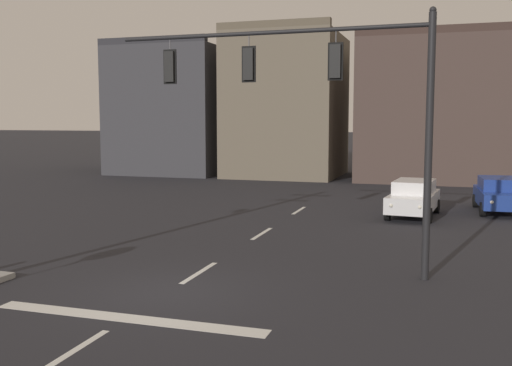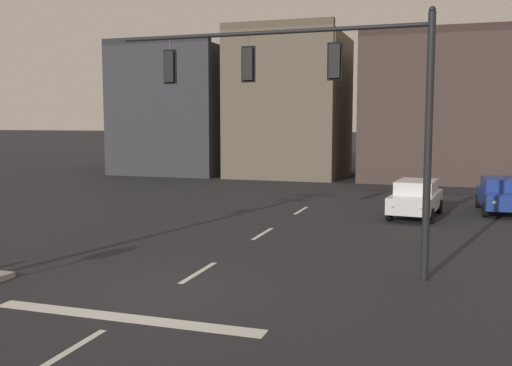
% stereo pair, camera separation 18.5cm
% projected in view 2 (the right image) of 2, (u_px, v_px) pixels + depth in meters
% --- Properties ---
extents(ground_plane, '(400.00, 400.00, 0.00)m').
position_uv_depth(ground_plane, '(166.00, 292.00, 14.62)').
color(ground_plane, '#232328').
extents(stop_bar_paint, '(6.40, 0.50, 0.01)m').
position_uv_depth(stop_bar_paint, '(124.00, 318.00, 12.73)').
color(stop_bar_paint, silver).
rests_on(stop_bar_paint, ground).
extents(lane_centreline, '(0.16, 26.40, 0.01)m').
position_uv_depth(lane_centreline, '(199.00, 272.00, 16.51)').
color(lane_centreline, silver).
rests_on(lane_centreline, ground).
extents(signal_mast_near_side, '(9.10, 0.50, 7.15)m').
position_uv_depth(signal_mast_near_side, '(319.00, 89.00, 16.19)').
color(signal_mast_near_side, black).
rests_on(signal_mast_near_side, ground).
extents(car_lot_nearside, '(2.26, 4.59, 1.61)m').
position_uv_depth(car_lot_nearside, '(416.00, 198.00, 25.97)').
color(car_lot_nearside, silver).
rests_on(car_lot_nearside, ground).
extents(car_lot_middle, '(2.11, 4.53, 1.61)m').
position_uv_depth(car_lot_middle, '(502.00, 194.00, 27.15)').
color(car_lot_middle, navy).
rests_on(car_lot_middle, ground).
extents(building_row, '(29.81, 9.60, 11.11)m').
position_uv_depth(building_row, '(302.00, 110.00, 45.02)').
color(building_row, '#38383D').
rests_on(building_row, ground).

